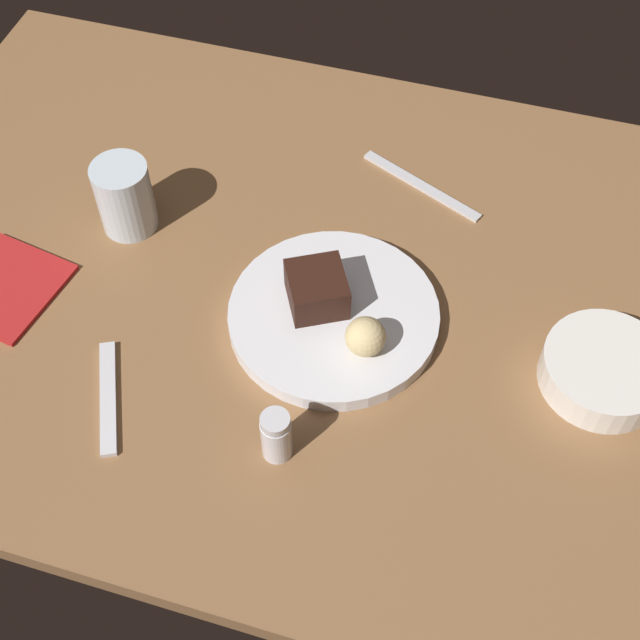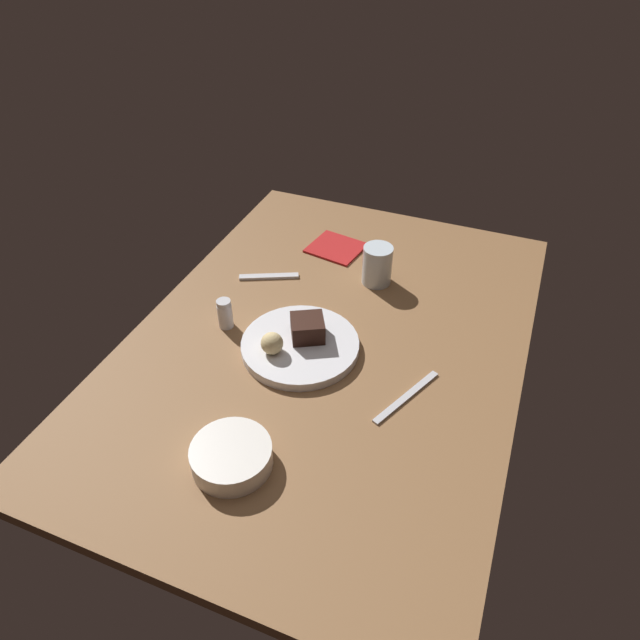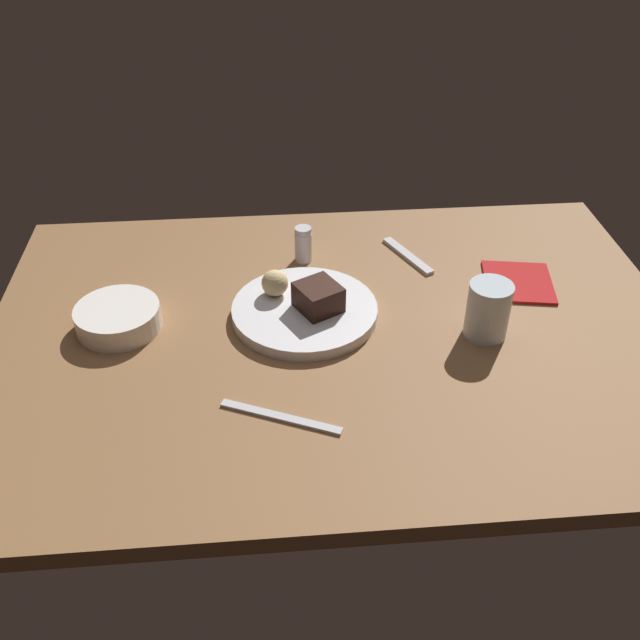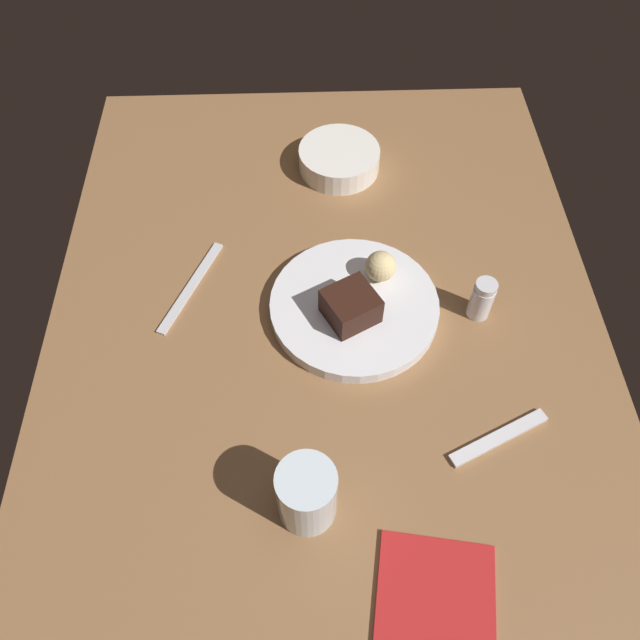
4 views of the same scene
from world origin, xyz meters
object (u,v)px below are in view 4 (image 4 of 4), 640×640
water_glass (307,494)px  side_bowl (339,159)px  butter_knife (191,287)px  chocolate_cake_slice (351,306)px  folded_napkin (436,593)px  dessert_plate (354,307)px  bread_roll (381,266)px  dessert_spoon (499,438)px  salt_shaker (482,299)px

water_glass → side_bowl: 62.65cm
butter_knife → chocolate_cake_slice: bearing=-83.5°
folded_napkin → chocolate_cake_slice: bearing=-168.7°
dessert_plate → chocolate_cake_slice: 4.21cm
chocolate_cake_slice → water_glass: 28.67cm
dessert_plate → side_bowl: bearing=-178.8°
bread_roll → butter_knife: size_ratio=0.25×
bread_roll → chocolate_cake_slice: bearing=-34.5°
butter_knife → folded_napkin: 56.05cm
chocolate_cake_slice → water_glass: water_glass is taller
water_glass → side_bowl: water_glass is taller
side_bowl → dessert_spoon: bearing=19.1°
bread_roll → folded_napkin: (45.62, 2.64, -4.18)cm
chocolate_cake_slice → bread_roll: same height
water_glass → bread_roll: bearing=161.1°
bread_roll → dessert_spoon: bearing=27.2°
folded_napkin → salt_shaker: bearing=163.2°
bread_roll → folded_napkin: bread_roll is taller
dessert_spoon → side_bowl: bearing=-95.9°
dessert_plate → chocolate_cake_slice: size_ratio=3.65×
water_glass → folded_napkin: bearing=54.3°
chocolate_cake_slice → folded_napkin: (38.33, 7.66, -4.16)cm
salt_shaker → dessert_spoon: (20.65, -0.83, -3.18)cm
dessert_spoon → butter_knife: bearing=-57.0°
chocolate_cake_slice → butter_knife: (-7.65, -24.41, -4.21)cm
salt_shaker → water_glass: water_glass is taller
chocolate_cake_slice → dessert_plate: bearing=160.8°
dessert_plate → bread_roll: 7.35cm
butter_knife → side_bowl: bearing=-18.7°
folded_napkin → water_glass: bearing=-125.7°
side_bowl → folded_napkin: size_ratio=1.07×
water_glass → folded_napkin: (10.52, 14.66, -4.69)cm
salt_shaker → folded_napkin: salt_shaker is taller
dessert_spoon → butter_knife: (-27.02, -43.16, -0.10)cm
water_glass → dessert_spoon: water_glass is taller
dessert_spoon → water_glass: bearing=-6.9°
butter_knife → dessert_spoon: bearing=-98.2°
bread_roll → salt_shaker: size_ratio=0.66×
dessert_plate → butter_knife: 25.79cm
dessert_plate → salt_shaker: 18.96cm
butter_knife → salt_shaker: bearing=-74.3°
salt_shaker → water_glass: bearing=-42.4°
dessert_spoon → butter_knife: dessert_spoon is taller
dessert_plate → dessert_spoon: 28.18cm
dessert_spoon → folded_napkin: bearing=34.6°
chocolate_cake_slice → salt_shaker: (-1.28, 19.59, -0.93)cm
folded_napkin → side_bowl: bearing=-174.1°
water_glass → side_bowl: size_ratio=0.69×
chocolate_cake_slice → bread_roll: (-7.30, 5.02, 0.02)cm
salt_shaker → side_bowl: 38.39cm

